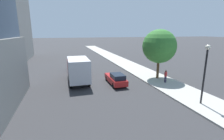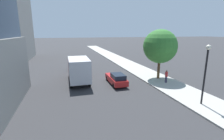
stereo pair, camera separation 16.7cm
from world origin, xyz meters
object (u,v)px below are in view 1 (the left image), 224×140
(pedestrian_red_shirt, at_px, (166,76))
(car_red, at_px, (116,79))
(street_lamp, at_px, (206,66))
(street_tree, at_px, (159,46))
(car_blue, at_px, (74,66))
(box_truck, at_px, (78,69))

(pedestrian_red_shirt, bearing_deg, car_red, 166.14)
(street_lamp, relative_size, street_tree, 0.79)
(car_blue, bearing_deg, car_red, -65.44)
(car_blue, distance_m, box_truck, 7.89)
(car_blue, distance_m, car_red, 11.05)
(car_red, bearing_deg, street_lamp, -55.26)
(car_blue, height_order, car_red, car_red)
(box_truck, xyz_separation_m, pedestrian_red_shirt, (10.91, -3.81, -0.88))
(street_tree, xyz_separation_m, pedestrian_red_shirt, (-0.14, -2.12, -3.69))
(street_tree, height_order, box_truck, street_tree)
(pedestrian_red_shirt, bearing_deg, street_lamp, -95.88)
(street_lamp, distance_m, street_tree, 8.79)
(box_truck, distance_m, pedestrian_red_shirt, 11.59)
(street_lamp, bearing_deg, street_tree, 84.65)
(car_red, bearing_deg, pedestrian_red_shirt, -13.86)
(street_tree, distance_m, car_red, 7.58)
(street_lamp, relative_size, car_red, 1.14)
(street_lamp, height_order, street_tree, street_tree)
(car_red, relative_size, pedestrian_red_shirt, 2.88)
(car_blue, height_order, pedestrian_red_shirt, pedestrian_red_shirt)
(street_lamp, xyz_separation_m, car_red, (-5.64, 8.14, -2.99))
(box_truck, bearing_deg, street_tree, -8.65)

